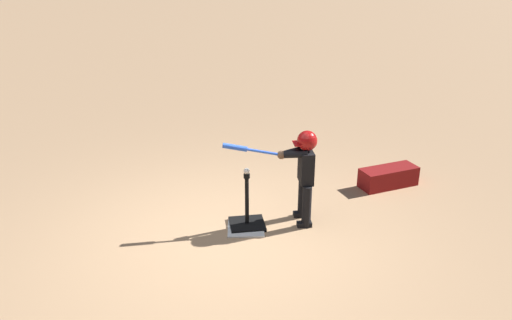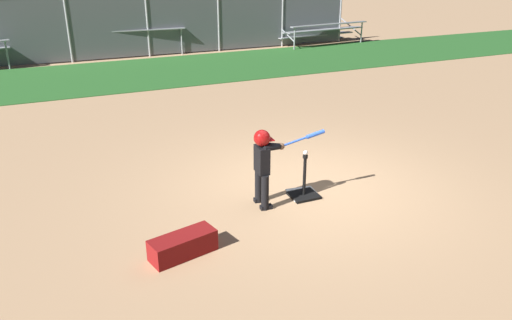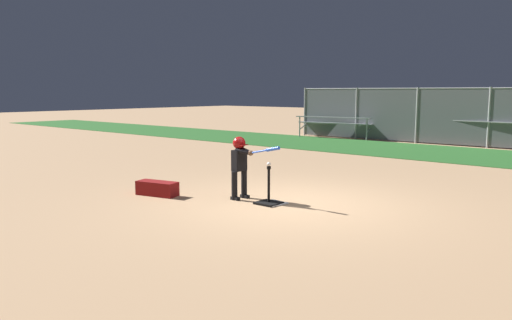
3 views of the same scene
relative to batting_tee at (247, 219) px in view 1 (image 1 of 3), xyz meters
name	(u,v)px [view 1 (image 1 of 3)]	position (x,y,z in m)	size (l,w,h in m)	color
ground_plane	(225,239)	(0.30, 0.27, -0.10)	(90.00, 90.00, 0.00)	tan
home_plate	(246,228)	(0.03, 0.07, -0.09)	(0.44, 0.44, 0.02)	white
batting_tee	(247,219)	(0.00, 0.00, 0.00)	(0.43, 0.38, 0.70)	black
batter_child	(303,166)	(-0.68, -0.01, 0.66)	(1.12, 0.38, 1.20)	black
baseball	(247,171)	(0.00, 0.00, 0.64)	(0.07, 0.07, 0.07)	white
equipment_bag	(388,177)	(-2.16, -0.83, 0.04)	(0.84, 0.32, 0.28)	maroon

